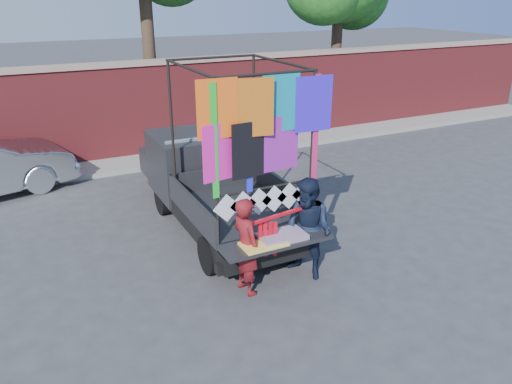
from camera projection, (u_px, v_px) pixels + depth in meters
name	position (u px, v px, depth m)	size (l,w,h in m)	color
ground	(236.00, 276.00, 8.12)	(90.00, 90.00, 0.00)	#38383A
brick_wall	(129.00, 110.00, 13.43)	(30.00, 0.45, 2.61)	maroon
curb	(139.00, 162.00, 13.32)	(30.00, 1.20, 0.12)	gray
pickup_truck	(207.00, 179.00, 9.94)	(2.06, 5.19, 3.26)	black
woman	(246.00, 246.00, 7.45)	(0.56, 0.37, 1.54)	maroon
man	(308.00, 229.00, 7.85)	(0.81, 0.63, 1.66)	#131C31
streamer_bundle	(272.00, 229.00, 7.53)	(1.00, 0.22, 0.69)	red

